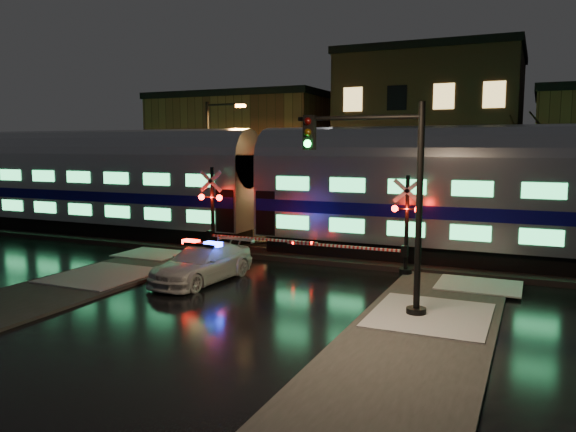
% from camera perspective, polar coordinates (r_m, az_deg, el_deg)
% --- Properties ---
extents(ground, '(120.00, 120.00, 0.00)m').
position_cam_1_polar(ground, '(22.73, -0.85, -6.33)').
color(ground, black).
rests_on(ground, ground).
extents(ballast, '(90.00, 4.20, 0.24)m').
position_cam_1_polar(ballast, '(27.21, 3.59, -3.83)').
color(ballast, black).
rests_on(ballast, ground).
extents(sidewalk_left, '(4.00, 20.00, 0.12)m').
position_cam_1_polar(sidewalk_left, '(21.78, -23.79, -7.39)').
color(sidewalk_left, '#2D2D2D').
rests_on(sidewalk_left, ground).
extents(sidewalk_right, '(4.00, 20.00, 0.12)m').
position_cam_1_polar(sidewalk_right, '(15.25, 12.27, -13.12)').
color(sidewalk_right, '#2D2D2D').
rests_on(sidewalk_right, ground).
extents(building_left, '(14.00, 10.00, 9.00)m').
position_cam_1_polar(building_left, '(47.60, -3.93, 6.19)').
color(building_left, brown).
rests_on(building_left, ground).
extents(building_mid, '(12.00, 11.00, 11.50)m').
position_cam_1_polar(building_mid, '(43.17, 14.42, 7.54)').
color(building_mid, brown).
rests_on(building_mid, ground).
extents(train, '(51.00, 3.12, 5.92)m').
position_cam_1_polar(train, '(28.17, -2.97, 3.25)').
color(train, black).
rests_on(train, ballast).
extents(police_car, '(2.49, 5.17, 1.62)m').
position_cam_1_polar(police_car, '(22.29, -8.70, -4.75)').
color(police_car, silver).
rests_on(police_car, ground).
extents(crossing_signal_right, '(5.82, 0.66, 4.12)m').
position_cam_1_polar(crossing_signal_right, '(23.21, 11.03, -1.89)').
color(crossing_signal_right, black).
rests_on(crossing_signal_right, ground).
extents(crossing_signal_left, '(6.09, 0.67, 4.31)m').
position_cam_1_polar(crossing_signal_left, '(26.37, -7.11, -0.55)').
color(crossing_signal_left, black).
rests_on(crossing_signal_left, ground).
extents(traffic_light, '(4.27, 0.74, 6.60)m').
position_cam_1_polar(traffic_light, '(17.56, 9.85, 1.19)').
color(traffic_light, black).
rests_on(traffic_light, ground).
extents(streetlight, '(2.64, 0.28, 7.89)m').
position_cam_1_polar(streetlight, '(34.16, -7.74, 5.84)').
color(streetlight, black).
rests_on(streetlight, ground).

